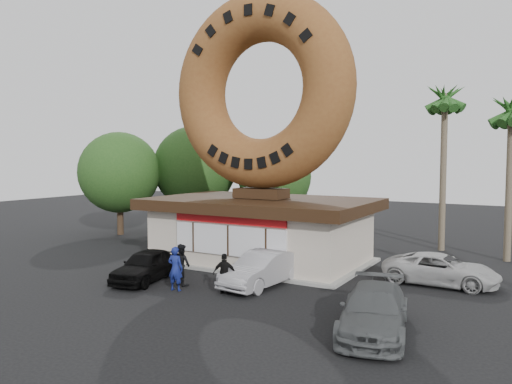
{
  "coord_description": "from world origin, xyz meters",
  "views": [
    {
      "loc": [
        12.54,
        -16.17,
        5.39
      ],
      "look_at": [
        0.86,
        4.0,
        3.76
      ],
      "focal_mm": 35.0,
      "sensor_mm": 36.0,
      "label": 1
    }
  ],
  "objects_px": {
    "donut_shop": "(261,228)",
    "street_lamp": "(308,170)",
    "person_right": "(225,274)",
    "person_left": "(175,269)",
    "car_grey": "(374,311)",
    "car_black": "(146,265)",
    "person_center": "(181,265)",
    "car_white": "(441,269)",
    "car_silver": "(262,269)",
    "giant_donut": "(261,91)"
  },
  "relations": [
    {
      "from": "donut_shop",
      "to": "street_lamp",
      "type": "distance_m",
      "value": 10.54
    },
    {
      "from": "donut_shop",
      "to": "person_right",
      "type": "bearing_deg",
      "value": -73.8
    },
    {
      "from": "person_left",
      "to": "car_grey",
      "type": "xyz_separation_m",
      "value": [
        8.4,
        -0.78,
        -0.2
      ]
    },
    {
      "from": "street_lamp",
      "to": "car_black",
      "type": "xyz_separation_m",
      "value": [
        -0.51,
        -16.01,
        -3.8
      ]
    },
    {
      "from": "person_left",
      "to": "person_center",
      "type": "distance_m",
      "value": 0.88
    },
    {
      "from": "person_right",
      "to": "car_white",
      "type": "bearing_deg",
      "value": -164.46
    },
    {
      "from": "person_right",
      "to": "car_silver",
      "type": "distance_m",
      "value": 1.89
    },
    {
      "from": "car_grey",
      "to": "person_right",
      "type": "bearing_deg",
      "value": 155.48
    },
    {
      "from": "giant_donut",
      "to": "car_black",
      "type": "height_order",
      "value": "giant_donut"
    },
    {
      "from": "street_lamp",
      "to": "car_grey",
      "type": "xyz_separation_m",
      "value": [
        10.01,
        -17.39,
        -3.78
      ]
    },
    {
      "from": "person_right",
      "to": "car_white",
      "type": "height_order",
      "value": "person_right"
    },
    {
      "from": "car_silver",
      "to": "car_white",
      "type": "distance_m",
      "value": 7.58
    },
    {
      "from": "person_right",
      "to": "car_silver",
      "type": "xyz_separation_m",
      "value": [
        0.7,
        1.75,
        -0.08
      ]
    },
    {
      "from": "giant_donut",
      "to": "street_lamp",
      "type": "height_order",
      "value": "giant_donut"
    },
    {
      "from": "street_lamp",
      "to": "car_white",
      "type": "bearing_deg",
      "value": -43.68
    },
    {
      "from": "street_lamp",
      "to": "car_black",
      "type": "distance_m",
      "value": 16.47
    },
    {
      "from": "person_right",
      "to": "giant_donut",
      "type": "bearing_deg",
      "value": -97.04
    },
    {
      "from": "person_center",
      "to": "giant_donut",
      "type": "bearing_deg",
      "value": -82.44
    },
    {
      "from": "person_left",
      "to": "person_right",
      "type": "height_order",
      "value": "person_left"
    },
    {
      "from": "donut_shop",
      "to": "person_right",
      "type": "height_order",
      "value": "donut_shop"
    },
    {
      "from": "car_silver",
      "to": "car_white",
      "type": "relative_size",
      "value": 0.93
    },
    {
      "from": "car_black",
      "to": "car_white",
      "type": "relative_size",
      "value": 0.85
    },
    {
      "from": "donut_shop",
      "to": "car_white",
      "type": "relative_size",
      "value": 2.38
    },
    {
      "from": "donut_shop",
      "to": "person_left",
      "type": "relative_size",
      "value": 6.23
    },
    {
      "from": "car_black",
      "to": "car_white",
      "type": "height_order",
      "value": "car_black"
    },
    {
      "from": "person_left",
      "to": "car_black",
      "type": "height_order",
      "value": "person_left"
    },
    {
      "from": "giant_donut",
      "to": "person_right",
      "type": "height_order",
      "value": "giant_donut"
    },
    {
      "from": "person_right",
      "to": "car_black",
      "type": "height_order",
      "value": "person_right"
    },
    {
      "from": "giant_donut",
      "to": "car_grey",
      "type": "bearing_deg",
      "value": -42.16
    },
    {
      "from": "street_lamp",
      "to": "person_center",
      "type": "distance_m",
      "value": 16.25
    },
    {
      "from": "donut_shop",
      "to": "giant_donut",
      "type": "bearing_deg",
      "value": 90.0
    },
    {
      "from": "giant_donut",
      "to": "car_black",
      "type": "distance_m",
      "value": 10.34
    },
    {
      "from": "giant_donut",
      "to": "car_grey",
      "type": "xyz_separation_m",
      "value": [
        8.16,
        -7.39,
        -8.05
      ]
    },
    {
      "from": "giant_donut",
      "to": "street_lamp",
      "type": "xyz_separation_m",
      "value": [
        -1.86,
        10.0,
        -4.26
      ]
    },
    {
      "from": "giant_donut",
      "to": "person_center",
      "type": "xyz_separation_m",
      "value": [
        -0.59,
        -5.8,
        -7.87
      ]
    },
    {
      "from": "street_lamp",
      "to": "person_right",
      "type": "xyz_separation_m",
      "value": [
        3.59,
        -15.99,
        -3.68
      ]
    },
    {
      "from": "person_left",
      "to": "car_black",
      "type": "bearing_deg",
      "value": -23.68
    },
    {
      "from": "street_lamp",
      "to": "car_silver",
      "type": "relative_size",
      "value": 1.84
    },
    {
      "from": "car_black",
      "to": "car_silver",
      "type": "bearing_deg",
      "value": 8.77
    },
    {
      "from": "person_right",
      "to": "car_grey",
      "type": "distance_m",
      "value": 6.57
    },
    {
      "from": "person_center",
      "to": "car_grey",
      "type": "bearing_deg",
      "value": -176.96
    },
    {
      "from": "car_grey",
      "to": "car_white",
      "type": "distance_m",
      "value": 7.16
    },
    {
      "from": "giant_donut",
      "to": "car_black",
      "type": "relative_size",
      "value": 2.48
    },
    {
      "from": "person_right",
      "to": "car_white",
      "type": "distance_m",
      "value": 9.17
    },
    {
      "from": "car_black",
      "to": "car_silver",
      "type": "relative_size",
      "value": 0.92
    },
    {
      "from": "street_lamp",
      "to": "car_black",
      "type": "relative_size",
      "value": 2.0
    },
    {
      "from": "person_left",
      "to": "person_center",
      "type": "relative_size",
      "value": 1.03
    },
    {
      "from": "car_silver",
      "to": "person_left",
      "type": "bearing_deg",
      "value": -132.99
    },
    {
      "from": "donut_shop",
      "to": "person_center",
      "type": "bearing_deg",
      "value": -95.79
    },
    {
      "from": "giant_donut",
      "to": "car_white",
      "type": "bearing_deg",
      "value": -1.67
    }
  ]
}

